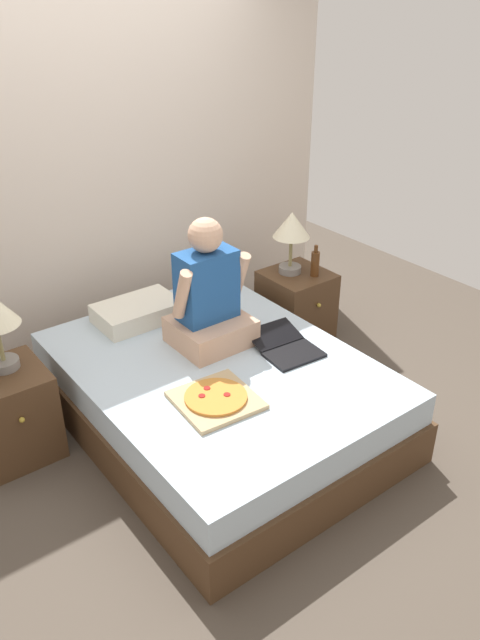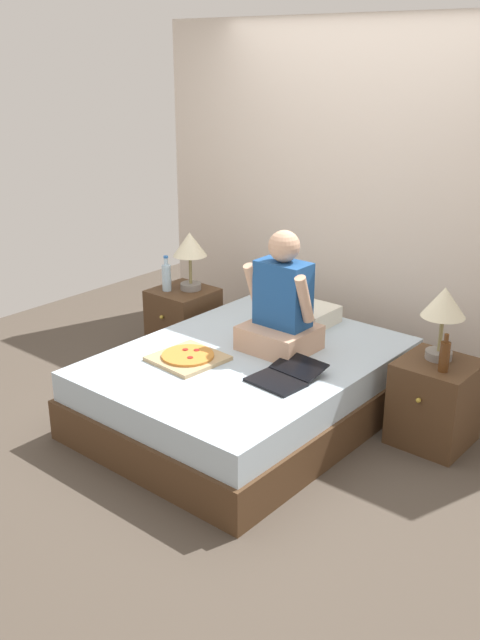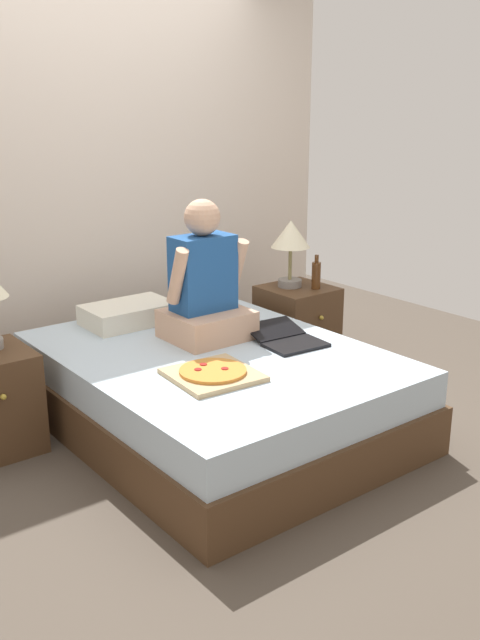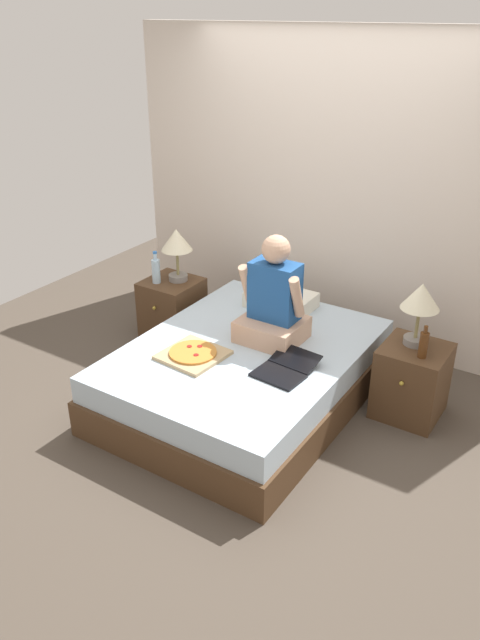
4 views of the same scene
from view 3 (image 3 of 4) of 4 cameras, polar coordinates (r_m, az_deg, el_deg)
name	(u,v)px [view 3 (image 3 of 4)]	position (r m, az deg, el deg)	size (l,w,h in m)	color
ground_plane	(215,427)	(4.00, -2.02, -8.53)	(5.76, 5.76, 0.00)	#4C4238
wall_back	(90,179)	(4.80, -11.91, 11.01)	(3.76, 0.12, 2.50)	beige
bed	(215,390)	(3.91, -2.05, -5.61)	(1.52, 1.99, 0.45)	#4C331E
nightstand_right	(297,325)	(4.89, 4.58, -0.37)	(0.44, 0.47, 0.53)	#4C331E
lamp_on_right_nightstand	(291,239)	(4.77, 4.07, 6.49)	(0.26, 0.26, 0.45)	gray
beer_bottle	(316,275)	(4.77, 6.11, 3.63)	(0.06, 0.06, 0.23)	#512D14
pillow	(129,314)	(4.33, -8.91, 0.50)	(0.52, 0.34, 0.12)	silver
person_seated	(205,288)	(3.97, -2.83, 2.57)	(0.47, 0.40, 0.78)	tan
laptop	(288,340)	(3.95, 3.89, -1.57)	(0.35, 0.44, 0.07)	black
pizza_box	(213,374)	(3.46, -2.18, -4.31)	(0.43, 0.43, 0.05)	tan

